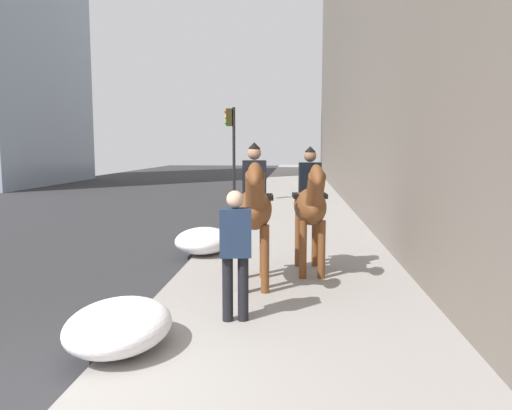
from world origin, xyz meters
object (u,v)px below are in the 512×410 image
object	(u,v)px
mounted_horse_near	(254,207)
mounted_horse_far	(310,204)
traffic_light_near_curb	(232,140)
pedestrian_greeting	(235,247)

from	to	relation	value
mounted_horse_near	mounted_horse_far	bearing A→B (deg)	130.27
mounted_horse_far	traffic_light_near_curb	size ratio (longest dim) A/B	0.57
mounted_horse_far	traffic_light_near_curb	world-z (taller)	traffic_light_near_curb
mounted_horse_far	mounted_horse_near	bearing A→B (deg)	-49.17
traffic_light_near_curb	mounted_horse_near	bearing A→B (deg)	-170.99
pedestrian_greeting	traffic_light_near_curb	world-z (taller)	traffic_light_near_curb
mounted_horse_far	traffic_light_near_curb	xyz separation A→B (m)	(11.45, 2.88, 1.28)
mounted_horse_far	pedestrian_greeting	xyz separation A→B (m)	(-2.57, 1.02, -0.27)
traffic_light_near_curb	mounted_horse_far	bearing A→B (deg)	-165.89
mounted_horse_far	pedestrian_greeting	world-z (taller)	mounted_horse_far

